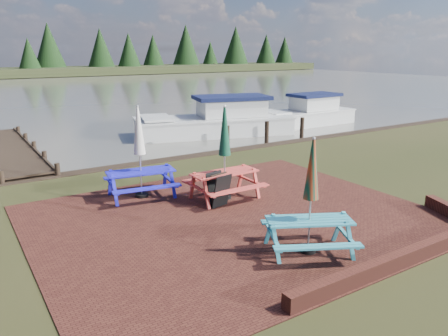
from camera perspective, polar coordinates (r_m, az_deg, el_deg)
name	(u,v)px	position (r m, az deg, el deg)	size (l,w,h in m)	color
ground	(261,233)	(9.61, 4.81, -8.44)	(120.00, 120.00, 0.00)	black
paving	(235,218)	(10.36, 1.44, -6.54)	(9.00, 7.50, 0.02)	#3A1812
brick_wall	(422,244)	(9.55, 24.46, -9.03)	(6.21, 1.79, 0.30)	#4C1E16
water	(14,93)	(44.46, -25.77, 8.81)	(120.00, 60.00, 0.02)	#4D4B42
picnic_table_teal	(310,214)	(8.57, 11.14, -5.94)	(2.12, 2.05, 2.28)	teal
picnic_table_red	(225,168)	(11.41, 0.08, 0.05)	(1.78, 1.58, 2.46)	#D13F35
picnic_table_blue	(140,166)	(11.75, -10.86, 0.20)	(1.98, 1.82, 2.45)	#1D1AC8
chalkboard	(219,190)	(10.98, -0.69, -2.85)	(0.56, 0.61, 0.85)	black
jetty	(11,150)	(18.72, -26.06, 2.17)	(1.76, 9.08, 1.00)	black
boat_near	(217,122)	(21.39, -0.86, 6.00)	(7.98, 4.48, 2.04)	beige
boat_far	(306,115)	(24.62, 10.68, 6.84)	(5.96, 2.19, 1.85)	beige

